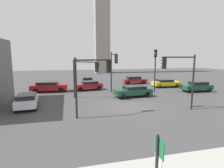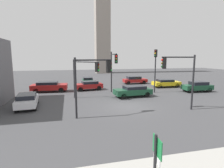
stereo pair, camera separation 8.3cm
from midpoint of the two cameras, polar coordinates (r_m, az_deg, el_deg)
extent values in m
plane|color=#424244|center=(18.00, 4.93, -7.04)|extent=(102.74, 102.74, 0.00)
cylinder|color=black|center=(6.76, 13.42, -23.76)|extent=(0.10, 0.10, 2.20)
cube|color=#197238|center=(6.44, 14.17, -18.48)|extent=(0.11, 0.75, 0.63)
cube|color=white|center=(6.66, 14.02, -22.03)|extent=(0.09, 0.54, 0.22)
cylinder|color=black|center=(21.67, -11.88, 1.56)|extent=(0.16, 0.16, 4.52)
cylinder|color=black|center=(20.47, -8.34, 6.85)|extent=(2.64, 2.36, 0.12)
cube|color=black|center=(19.67, -4.85, 5.24)|extent=(0.45, 0.45, 1.00)
sphere|color=#4C0F0C|center=(19.54, -4.36, 6.11)|extent=(0.20, 0.20, 0.20)
sphere|color=#594714|center=(19.56, -4.35, 5.23)|extent=(0.20, 0.20, 0.20)
sphere|color=green|center=(19.58, -4.34, 4.35)|extent=(0.20, 0.20, 0.20)
cylinder|color=black|center=(24.81, -0.33, 3.73)|extent=(0.16, 0.16, 5.47)
cylinder|color=black|center=(22.54, 0.40, 9.32)|extent=(0.57, 4.38, 0.12)
cube|color=black|center=(20.62, 1.19, 7.86)|extent=(0.35, 0.35, 1.00)
sphere|color=red|center=(20.42, 1.28, 8.69)|extent=(0.20, 0.20, 0.20)
sphere|color=#594714|center=(20.42, 1.27, 7.85)|extent=(0.20, 0.20, 0.20)
sphere|color=#14471E|center=(20.43, 1.27, 7.01)|extent=(0.20, 0.20, 0.20)
cylinder|color=black|center=(18.06, 23.92, 0.41)|extent=(0.16, 0.16, 5.00)
cylinder|color=black|center=(17.53, 19.88, 7.92)|extent=(2.72, 1.09, 0.12)
cube|color=black|center=(17.30, 15.97, 6.27)|extent=(0.41, 0.41, 1.00)
sphere|color=red|center=(17.26, 15.36, 7.28)|extent=(0.20, 0.20, 0.20)
sphere|color=#594714|center=(17.27, 15.32, 6.29)|extent=(0.20, 0.20, 0.20)
sphere|color=#14471E|center=(17.28, 15.28, 5.30)|extent=(0.20, 0.20, 0.20)
cylinder|color=black|center=(25.11, 13.23, 3.89)|extent=(0.16, 0.16, 5.77)
cube|color=black|center=(25.03, 13.42, 9.33)|extent=(0.45, 0.45, 1.00)
sphere|color=#4C0F0C|center=(24.86, 13.26, 10.04)|extent=(0.20, 0.20, 0.20)
sphere|color=yellow|center=(24.85, 13.24, 9.35)|extent=(0.20, 0.20, 0.20)
sphere|color=#14471E|center=(24.85, 13.21, 8.66)|extent=(0.20, 0.20, 0.20)
cylinder|color=black|center=(14.34, -11.36, -1.42)|extent=(0.16, 0.16, 4.78)
cylinder|color=black|center=(14.63, -5.76, 7.49)|extent=(3.02, 0.85, 0.12)
cube|color=black|center=(15.17, -1.18, 5.49)|extent=(0.39, 0.39, 1.00)
sphere|color=#4C0F0C|center=(15.25, -0.50, 6.64)|extent=(0.20, 0.20, 0.20)
sphere|color=#594714|center=(15.26, -0.50, 5.51)|extent=(0.20, 0.20, 0.20)
sphere|color=green|center=(15.28, -0.50, 4.39)|extent=(0.20, 0.20, 0.20)
cube|color=maroon|center=(26.58, -19.14, -0.86)|extent=(4.88, 2.35, 0.69)
cube|color=black|center=(26.54, -19.70, 0.22)|extent=(2.77, 1.98, 0.42)
cylinder|color=black|center=(27.29, -15.47, -1.20)|extent=(0.72, 0.41, 0.70)
cylinder|color=black|center=(25.60, -15.78, -1.84)|extent=(0.72, 0.41, 0.70)
cylinder|color=black|center=(27.76, -22.16, -1.36)|extent=(0.72, 0.41, 0.70)
cylinder|color=black|center=(26.10, -22.90, -2.00)|extent=(0.72, 0.41, 0.70)
cube|color=yellow|center=(30.24, 16.48, 0.22)|extent=(4.32, 2.12, 0.56)
cube|color=black|center=(30.08, 16.16, 1.03)|extent=(2.45, 1.79, 0.40)
cylinder|color=black|center=(31.64, 18.13, -0.01)|extent=(0.70, 0.38, 0.68)
cylinder|color=black|center=(30.30, 19.55, -0.45)|extent=(0.70, 0.38, 0.68)
cylinder|color=black|center=(30.35, 13.37, -0.17)|extent=(0.70, 0.38, 0.68)
cylinder|color=black|center=(28.95, 14.63, -0.63)|extent=(0.70, 0.38, 0.68)
cube|color=#19472D|center=(22.21, 6.38, -2.36)|extent=(4.64, 2.23, 0.64)
cube|color=black|center=(22.22, 6.93, -1.10)|extent=(2.65, 1.83, 0.40)
cylinder|color=black|center=(21.00, 3.46, -3.84)|extent=(0.68, 0.39, 0.65)
cylinder|color=black|center=(22.36, 2.00, -3.06)|extent=(0.68, 0.39, 0.65)
cylinder|color=black|center=(22.32, 10.75, -3.24)|extent=(0.68, 0.39, 0.65)
cylinder|color=black|center=(23.61, 8.95, -2.54)|extent=(0.68, 0.39, 0.65)
cube|color=#19472D|center=(31.94, -7.76, 0.86)|extent=(1.84, 3.97, 0.59)
cube|color=black|center=(32.07, -7.80, 1.74)|extent=(1.59, 2.24, 0.44)
cylinder|color=black|center=(30.73, -6.20, 0.03)|extent=(0.33, 0.59, 0.58)
cylinder|color=black|center=(30.61, -8.87, -0.06)|extent=(0.33, 0.59, 0.58)
cylinder|color=black|center=(33.36, -6.71, 0.70)|extent=(0.33, 0.59, 0.58)
cylinder|color=black|center=(33.25, -9.17, 0.62)|extent=(0.33, 0.59, 0.58)
cube|color=maroon|center=(32.88, 7.04, 1.09)|extent=(4.23, 1.79, 0.55)
cube|color=black|center=(32.75, 6.71, 1.95)|extent=(2.38, 1.54, 0.52)
cylinder|color=black|center=(34.05, 8.91, 0.84)|extent=(0.62, 0.32, 0.62)
cylinder|color=black|center=(32.78, 9.79, 0.52)|extent=(0.62, 0.32, 0.62)
cylinder|color=black|center=(33.13, 4.31, 0.71)|extent=(0.62, 0.32, 0.62)
cylinder|color=black|center=(31.82, 5.03, 0.37)|extent=(0.62, 0.32, 0.62)
cube|color=#19472D|center=(27.77, 24.95, -0.87)|extent=(4.07, 1.89, 0.63)
cube|color=black|center=(27.81, 25.35, 0.20)|extent=(2.31, 1.60, 0.49)
cylinder|color=black|center=(26.50, 23.38, -1.89)|extent=(0.71, 0.34, 0.69)
cylinder|color=black|center=(27.63, 21.79, -1.39)|extent=(0.71, 0.34, 0.69)
cylinder|color=black|center=(28.09, 27.97, -1.63)|extent=(0.71, 0.34, 0.69)
cylinder|color=black|center=(29.16, 26.30, -1.17)|extent=(0.71, 0.34, 0.69)
cube|color=silver|center=(19.26, -25.15, -4.86)|extent=(2.10, 4.13, 0.64)
cube|color=black|center=(18.96, -25.31, -3.53)|extent=(1.74, 2.36, 0.44)
cylinder|color=black|center=(20.74, -26.68, -4.95)|extent=(0.37, 0.65, 0.62)
cylinder|color=black|center=(20.57, -22.64, -4.80)|extent=(0.37, 0.65, 0.62)
cylinder|color=black|center=(18.14, -27.88, -6.89)|extent=(0.37, 0.65, 0.62)
cylinder|color=black|center=(17.94, -23.25, -6.75)|extent=(0.37, 0.65, 0.62)
cube|color=maroon|center=(26.66, -7.48, -0.57)|extent=(4.11, 2.17, 0.61)
cube|color=black|center=(26.63, -7.09, 0.45)|extent=(2.37, 1.76, 0.41)
cylinder|color=black|center=(25.76, -10.01, -1.64)|extent=(0.68, 0.38, 0.65)
cylinder|color=black|center=(27.12, -10.56, -1.14)|extent=(0.68, 0.38, 0.65)
cylinder|color=black|center=(26.37, -4.29, -1.29)|extent=(0.68, 0.38, 0.65)
cylinder|color=black|center=(27.70, -5.11, -0.83)|extent=(0.68, 0.38, 0.65)
cube|color=gray|center=(56.41, -3.35, 23.35)|extent=(4.12, 4.12, 38.43)
camera|label=1|loc=(0.04, -90.12, -0.02)|focal=29.18mm
camera|label=2|loc=(0.04, 89.88, 0.02)|focal=29.18mm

